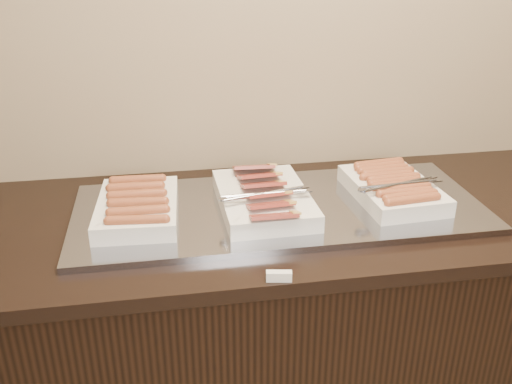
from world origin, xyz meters
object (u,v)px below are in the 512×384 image
(warming_tray, at_px, (279,209))
(counter, at_px, (269,334))
(dish_right, at_px, (393,187))
(dish_left, at_px, (138,207))
(dish_center, at_px, (264,198))

(warming_tray, bearing_deg, counter, 180.00)
(dish_right, bearing_deg, warming_tray, 175.67)
(warming_tray, relative_size, dish_left, 3.50)
(dish_center, bearing_deg, dish_left, 178.03)
(dish_center, bearing_deg, dish_right, -1.43)
(warming_tray, relative_size, dish_center, 2.98)
(dish_right, bearing_deg, dish_left, 176.03)
(warming_tray, height_order, dish_left, dish_left)
(warming_tray, height_order, dish_center, dish_center)
(dish_left, bearing_deg, counter, 2.98)
(counter, distance_m, dish_center, 0.50)
(counter, height_order, warming_tray, warming_tray)
(dish_center, relative_size, dish_right, 1.14)
(dish_right, bearing_deg, dish_center, 176.28)
(dish_center, bearing_deg, counter, 9.03)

